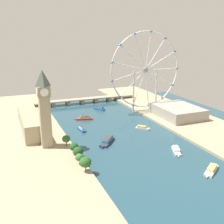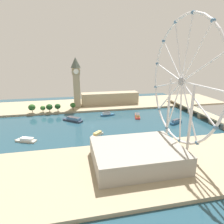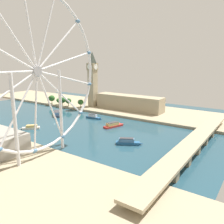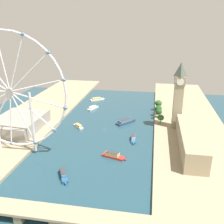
{
  "view_description": "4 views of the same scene",
  "coord_description": "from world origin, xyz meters",
  "px_view_note": "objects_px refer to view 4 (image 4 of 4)",
  "views": [
    {
      "loc": [
        -130.23,
        -296.3,
        120.96
      ],
      "look_at": [
        12.92,
        53.91,
        11.88
      ],
      "focal_mm": 44.3,
      "sensor_mm": 36.0,
      "label": 1
    },
    {
      "loc": [
        243.75,
        -25.32,
        90.06
      ],
      "look_at": [
        -23.16,
        31.88,
        10.38
      ],
      "focal_mm": 31.85,
      "sensor_mm": 36.0,
      "label": 2
    },
    {
      "loc": [
        179.86,
        210.69,
        73.41
      ],
      "look_at": [
        -22.25,
        69.69,
        17.26
      ],
      "focal_mm": 36.76,
      "sensor_mm": 36.0,
      "label": 3
    },
    {
      "loc": [
        -59.89,
        290.86,
        128.48
      ],
      "look_at": [
        -8.48,
        -8.75,
        20.22
      ],
      "focal_mm": 40.0,
      "sensor_mm": 36.0,
      "label": 4
    }
  ],
  "objects_px": {
    "tour_boat_3": "(113,155)",
    "tour_boat_5": "(133,138)",
    "river_bridge": "(57,215)",
    "tour_boat_1": "(97,99)",
    "tour_boat_2": "(93,108)",
    "clock_tower": "(179,95)",
    "tour_boat_4": "(63,175)",
    "ferris_wheel": "(10,92)",
    "tour_boat_0": "(78,126)",
    "parliament_block": "(190,140)",
    "tour_boat_6": "(126,121)",
    "riverside_hall": "(18,123)"
  },
  "relations": [
    {
      "from": "river_bridge",
      "to": "tour_boat_1",
      "type": "bearing_deg",
      "value": -82.43
    },
    {
      "from": "tour_boat_3",
      "to": "riverside_hall",
      "type": "bearing_deg",
      "value": 177.64
    },
    {
      "from": "tour_boat_5",
      "to": "tour_boat_6",
      "type": "xyz_separation_m",
      "value": [
        15.32,
        -51.67,
        0.21
      ]
    },
    {
      "from": "tour_boat_3",
      "to": "tour_boat_5",
      "type": "bearing_deg",
      "value": 85.46
    },
    {
      "from": "ferris_wheel",
      "to": "tour_boat_3",
      "type": "distance_m",
      "value": 119.12
    },
    {
      "from": "tour_boat_1",
      "to": "tour_boat_2",
      "type": "bearing_deg",
      "value": -119.37
    },
    {
      "from": "tour_boat_0",
      "to": "tour_boat_4",
      "type": "distance_m",
      "value": 112.39
    },
    {
      "from": "riverside_hall",
      "to": "river_bridge",
      "type": "height_order",
      "value": "riverside_hall"
    },
    {
      "from": "tour_boat_0",
      "to": "tour_boat_1",
      "type": "xyz_separation_m",
      "value": [
        3.27,
        -124.05,
        -0.01
      ]
    },
    {
      "from": "ferris_wheel",
      "to": "tour_boat_0",
      "type": "height_order",
      "value": "ferris_wheel"
    },
    {
      "from": "tour_boat_4",
      "to": "tour_boat_0",
      "type": "bearing_deg",
      "value": 161.84
    },
    {
      "from": "tour_boat_6",
      "to": "tour_boat_2",
      "type": "bearing_deg",
      "value": 88.92
    },
    {
      "from": "ferris_wheel",
      "to": "river_bridge",
      "type": "xyz_separation_m",
      "value": [
        -77.75,
        87.59,
        -58.86
      ]
    },
    {
      "from": "parliament_block",
      "to": "riverside_hall",
      "type": "distance_m",
      "value": 206.37
    },
    {
      "from": "parliament_block",
      "to": "tour_boat_4",
      "type": "relative_size",
      "value": 4.37
    },
    {
      "from": "parliament_block",
      "to": "riverside_hall",
      "type": "xyz_separation_m",
      "value": [
        205.48,
        -18.98,
        -2.88
      ]
    },
    {
      "from": "river_bridge",
      "to": "tour_boat_5",
      "type": "distance_m",
      "value": 141.27
    },
    {
      "from": "clock_tower",
      "to": "tour_boat_3",
      "type": "height_order",
      "value": "clock_tower"
    },
    {
      "from": "riverside_hall",
      "to": "tour_boat_2",
      "type": "height_order",
      "value": "riverside_hall"
    },
    {
      "from": "tour_boat_2",
      "to": "tour_boat_3",
      "type": "distance_m",
      "value": 155.68
    },
    {
      "from": "ferris_wheel",
      "to": "tour_boat_1",
      "type": "height_order",
      "value": "ferris_wheel"
    },
    {
      "from": "ferris_wheel",
      "to": "tour_boat_2",
      "type": "bearing_deg",
      "value": -106.35
    },
    {
      "from": "riverside_hall",
      "to": "tour_boat_6",
      "type": "distance_m",
      "value": 138.54
    },
    {
      "from": "clock_tower",
      "to": "river_bridge",
      "type": "distance_m",
      "value": 203.22
    },
    {
      "from": "parliament_block",
      "to": "tour_boat_6",
      "type": "bearing_deg",
      "value": -41.85
    },
    {
      "from": "clock_tower",
      "to": "parliament_block",
      "type": "height_order",
      "value": "clock_tower"
    },
    {
      "from": "clock_tower",
      "to": "tour_boat_2",
      "type": "height_order",
      "value": "clock_tower"
    },
    {
      "from": "tour_boat_1",
      "to": "tour_boat_5",
      "type": "relative_size",
      "value": 1.1
    },
    {
      "from": "tour_boat_1",
      "to": "tour_boat_3",
      "type": "relative_size",
      "value": 0.95
    },
    {
      "from": "clock_tower",
      "to": "parliament_block",
      "type": "relative_size",
      "value": 0.81
    },
    {
      "from": "parliament_block",
      "to": "tour_boat_5",
      "type": "distance_m",
      "value": 64.12
    },
    {
      "from": "tour_boat_1",
      "to": "tour_boat_6",
      "type": "bearing_deg",
      "value": -92.06
    },
    {
      "from": "ferris_wheel",
      "to": "tour_boat_5",
      "type": "xyz_separation_m",
      "value": [
        -117.77,
        -47.84,
        -62.85
      ]
    },
    {
      "from": "riverside_hall",
      "to": "ferris_wheel",
      "type": "bearing_deg",
      "value": 118.08
    },
    {
      "from": "river_bridge",
      "to": "riverside_hall",
      "type": "bearing_deg",
      "value": -52.81
    },
    {
      "from": "clock_tower",
      "to": "tour_boat_4",
      "type": "height_order",
      "value": "clock_tower"
    },
    {
      "from": "clock_tower",
      "to": "tour_boat_4",
      "type": "distance_m",
      "value": 169.91
    },
    {
      "from": "clock_tower",
      "to": "ferris_wheel",
      "type": "bearing_deg",
      "value": 28.13
    },
    {
      "from": "ferris_wheel",
      "to": "tour_boat_0",
      "type": "relative_size",
      "value": 6.76
    },
    {
      "from": "river_bridge",
      "to": "tour_boat_1",
      "type": "relative_size",
      "value": 7.65
    },
    {
      "from": "parliament_block",
      "to": "tour_boat_2",
      "type": "relative_size",
      "value": 3.96
    },
    {
      "from": "tour_boat_0",
      "to": "tour_boat_4",
      "type": "relative_size",
      "value": 0.77
    },
    {
      "from": "ferris_wheel",
      "to": "tour_boat_1",
      "type": "relative_size",
      "value": 4.65
    },
    {
      "from": "ferris_wheel",
      "to": "tour_boat_5",
      "type": "distance_m",
      "value": 141.8
    },
    {
      "from": "riverside_hall",
      "to": "tour_boat_6",
      "type": "bearing_deg",
      "value": -159.11
    },
    {
      "from": "river_bridge",
      "to": "tour_boat_5",
      "type": "height_order",
      "value": "river_bridge"
    },
    {
      "from": "tour_boat_4",
      "to": "tour_boat_5",
      "type": "distance_m",
      "value": 100.29
    },
    {
      "from": "parliament_block",
      "to": "tour_boat_0",
      "type": "height_order",
      "value": "parliament_block"
    },
    {
      "from": "river_bridge",
      "to": "tour_boat_1",
      "type": "distance_m",
      "value": 288.24
    },
    {
      "from": "riverside_hall",
      "to": "tour_boat_4",
      "type": "relative_size",
      "value": 3.09
    }
  ]
}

